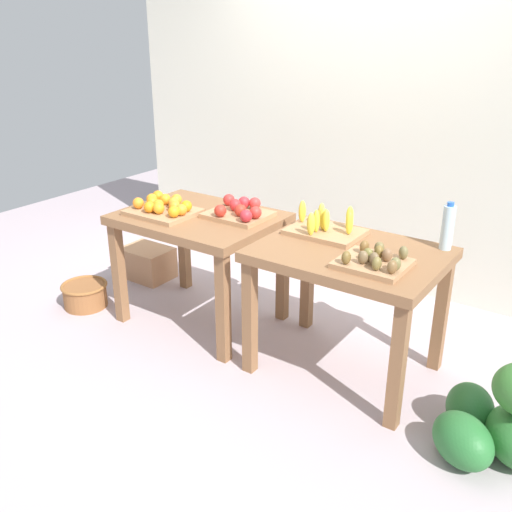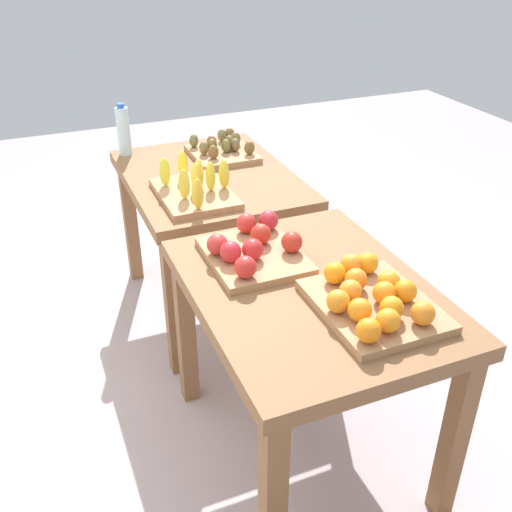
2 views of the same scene
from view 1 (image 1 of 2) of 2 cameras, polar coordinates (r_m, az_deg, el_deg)
The scene contains 12 objects.
ground_plane at distance 3.89m, azimuth 1.13°, elevation -8.48°, with size 8.00×8.00×0.00m, color #B3A2A9.
back_wall at distance 4.55m, azimuth 11.15°, elevation 15.75°, with size 4.40×0.12×3.00m, color silver.
display_table_left at distance 3.91m, azimuth -5.65°, elevation 2.48°, with size 1.04×0.80×0.79m.
display_table_right at distance 3.34m, azimuth 9.23°, elevation -1.29°, with size 1.04×0.80×0.79m.
orange_bin at distance 3.90m, azimuth -9.17°, elevation 4.79°, with size 0.46×0.37×0.11m.
apple_bin at distance 3.79m, azimuth -1.66°, elevation 4.49°, with size 0.42×0.37×0.11m.
banana_crate at distance 3.50m, azimuth 6.89°, elevation 2.86°, with size 0.44×0.33×0.17m.
kiwi_bin at distance 3.07m, azimuth 11.70°, elevation -0.47°, with size 0.36×0.32×0.10m.
water_bottle at distance 3.39m, azimuth 18.52°, elevation 2.73°, with size 0.07×0.07×0.28m.
watermelon_pile at distance 3.12m, azimuth 22.75°, elevation -14.88°, with size 0.65×0.68×0.53m.
wicker_basket at distance 4.48m, azimuth -16.64°, elevation -3.66°, with size 0.34×0.34×0.18m.
cardboard_produce_box at distance 4.85m, azimuth -10.75°, elevation -0.65°, with size 0.40×0.30×0.26m, color tan.
Camera 1 is at (1.84, -2.78, 1.99)m, focal length 40.22 mm.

